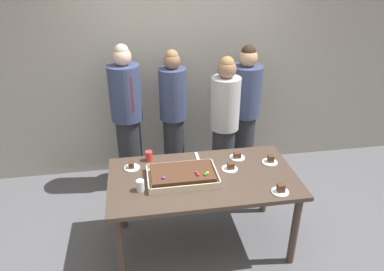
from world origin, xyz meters
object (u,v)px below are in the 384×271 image
(party_table, at_px, (203,185))
(plated_slice_far_right, at_px, (132,167))
(person_green_shirt_behind, at_px, (173,117))
(person_left_edge_reaching, at_px, (244,113))
(plated_slice_far_left, at_px, (281,190))
(drink_cup_middle, at_px, (140,186))
(plated_slice_center_front, at_px, (270,161))
(plated_slice_near_left, at_px, (230,167))
(person_striped_tie_right, at_px, (127,118))
(drink_cup_nearest, at_px, (149,156))
(plated_slice_near_right, at_px, (237,156))
(person_serving_front, at_px, (224,127))
(sheet_cake, at_px, (182,175))
(cake_server_utensil, at_px, (198,158))

(party_table, bearing_deg, plated_slice_far_right, 158.92)
(person_green_shirt_behind, distance_m, person_left_edge_reaching, 0.86)
(plated_slice_far_left, relative_size, plated_slice_far_right, 1.00)
(drink_cup_middle, bearing_deg, plated_slice_center_front, 11.51)
(plated_slice_near_left, relative_size, plated_slice_far_right, 1.00)
(plated_slice_far_left, distance_m, person_striped_tie_right, 1.96)
(drink_cup_nearest, relative_size, drink_cup_middle, 1.00)
(plated_slice_near_right, xyz_separation_m, person_left_edge_reaching, (0.33, 0.88, 0.07))
(person_serving_front, distance_m, person_green_shirt_behind, 0.65)
(plated_slice_near_left, distance_m, person_green_shirt_behind, 1.19)
(person_striped_tie_right, bearing_deg, plated_slice_near_left, 18.84)
(sheet_cake, bearing_deg, party_table, 1.86)
(person_left_edge_reaching, bearing_deg, plated_slice_near_left, 15.58)
(plated_slice_far_left, relative_size, drink_cup_middle, 1.50)
(plated_slice_near_right, bearing_deg, drink_cup_nearest, 173.47)
(plated_slice_near_left, relative_size, plated_slice_far_left, 1.00)
(party_table, bearing_deg, person_serving_front, 63.95)
(sheet_cake, bearing_deg, plated_slice_far_right, 150.63)
(person_green_shirt_behind, relative_size, person_left_edge_reaching, 0.98)
(party_table, distance_m, plated_slice_far_left, 0.70)
(party_table, height_order, plated_slice_far_right, plated_slice_far_right)
(plated_slice_near_left, relative_size, cake_server_utensil, 0.75)
(sheet_cake, xyz_separation_m, plated_slice_far_right, (-0.45, 0.25, -0.02))
(drink_cup_nearest, height_order, drink_cup_middle, same)
(person_left_edge_reaching, bearing_deg, person_serving_front, -6.32)
(sheet_cake, relative_size, person_left_edge_reaching, 0.37)
(person_green_shirt_behind, distance_m, person_striped_tie_right, 0.54)
(person_serving_front, bearing_deg, plated_slice_center_front, 58.84)
(person_green_shirt_behind, bearing_deg, plated_slice_far_right, -25.20)
(plated_slice_far_right, bearing_deg, plated_slice_near_right, 1.10)
(person_striped_tie_right, bearing_deg, plated_slice_near_right, 27.80)
(plated_slice_center_front, bearing_deg, drink_cup_nearest, 168.69)
(drink_cup_nearest, bearing_deg, party_table, -37.99)
(plated_slice_far_right, distance_m, cake_server_utensil, 0.65)
(drink_cup_nearest, distance_m, cake_server_utensil, 0.48)
(plated_slice_near_right, height_order, drink_cup_nearest, drink_cup_nearest)
(person_left_edge_reaching, bearing_deg, drink_cup_middle, -7.02)
(drink_cup_middle, distance_m, person_green_shirt_behind, 1.39)
(sheet_cake, bearing_deg, plated_slice_far_left, -23.04)
(drink_cup_nearest, bearing_deg, plated_slice_far_left, -33.50)
(party_table, xyz_separation_m, drink_cup_nearest, (-0.47, 0.36, 0.15))
(plated_slice_far_right, bearing_deg, plated_slice_far_left, -25.41)
(plated_slice_far_right, xyz_separation_m, person_striped_tie_right, (-0.03, 0.91, 0.10))
(plated_slice_far_left, height_order, person_striped_tie_right, person_striped_tie_right)
(sheet_cake, xyz_separation_m, drink_cup_middle, (-0.38, -0.12, 0.01))
(party_table, bearing_deg, person_green_shirt_behind, 96.13)
(sheet_cake, xyz_separation_m, plated_slice_far_left, (0.79, -0.34, -0.01))
(plated_slice_far_right, bearing_deg, plated_slice_near_left, -10.48)
(person_serving_front, bearing_deg, drink_cup_nearest, -26.83)
(party_table, relative_size, plated_slice_center_front, 11.38)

